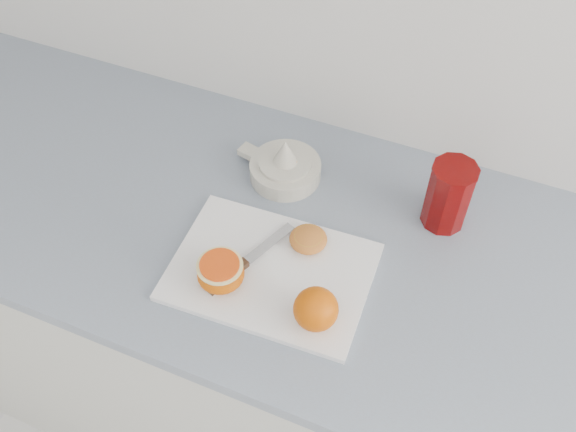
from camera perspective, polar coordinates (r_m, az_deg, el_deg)
The scene contains 8 objects.
counter at distance 1.53m, azimuth 6.12°, elevation -13.68°, with size 2.49×0.64×0.89m.
cutting_board at distance 1.12m, azimuth -1.53°, elevation -4.98°, with size 0.34×0.24×0.01m, color white.
whole_orange at distance 1.03m, azimuth 2.49°, elevation -8.27°, with size 0.07×0.07×0.07m.
half_orange at distance 1.08m, azimuth -6.01°, elevation -5.04°, with size 0.08×0.08×0.05m.
squeezed_shell at distance 1.13m, azimuth 1.81°, elevation -2.05°, with size 0.07×0.07×0.03m.
paring_knife at distance 1.11m, azimuth -4.69°, elevation -4.82°, with size 0.09×0.19×0.01m.
citrus_juicer at distance 1.25m, azimuth -0.31°, elevation 4.41°, with size 0.18×0.14×0.09m.
red_tumbler at distance 1.18m, azimuth 14.04°, elevation 1.63°, with size 0.08×0.08×0.14m.
Camera 1 is at (0.17, 1.03, 1.81)m, focal length 40.00 mm.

